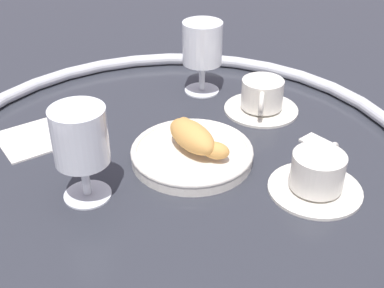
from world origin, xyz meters
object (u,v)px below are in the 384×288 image
coffee_cup_near (262,98)px  juice_glass_left (202,46)px  croissant_large (194,137)px  juice_glass_right (80,141)px  pastry_plate (192,154)px  sugar_packet (317,142)px  coffee_cup_far (317,175)px  folded_napkin (34,138)px

coffee_cup_near → juice_glass_left: 0.15m
croissant_large → juice_glass_right: bearing=-107.9°
pastry_plate → sugar_packet: size_ratio=3.85×
coffee_cup_far → juice_glass_right: bearing=-136.9°
pastry_plate → coffee_cup_far: coffee_cup_far is taller
croissant_large → juice_glass_right: (-0.05, -0.17, 0.05)m
pastry_plate → juice_glass_left: juice_glass_left is taller
coffee_cup_far → pastry_plate: bearing=-162.5°
croissant_large → folded_napkin: 0.28m
coffee_cup_near → juice_glass_right: size_ratio=0.97×
croissant_large → juice_glass_left: size_ratio=0.95×
croissant_large → juice_glass_right: 0.18m
coffee_cup_near → sugar_packet: bearing=-13.9°
pastry_plate → folded_napkin: size_ratio=1.75×
pastry_plate → juice_glass_right: (-0.05, -0.17, 0.08)m
juice_glass_right → sugar_packet: size_ratio=2.80×
croissant_large → sugar_packet: croissant_large is taller
folded_napkin → coffee_cup_near: bearing=55.3°
folded_napkin → croissant_large: bearing=28.4°
coffee_cup_near → sugar_packet: 0.14m
coffee_cup_far → sugar_packet: (-0.06, 0.11, -0.02)m
juice_glass_right → juice_glass_left: bearing=104.2°
coffee_cup_far → sugar_packet: 0.13m
croissant_large → coffee_cup_far: (0.18, 0.06, -0.02)m
juice_glass_right → sugar_packet: 0.39m
coffee_cup_far → coffee_cup_near: bearing=143.1°
pastry_plate → croissant_large: croissant_large is taller
coffee_cup_far → sugar_packet: bearing=118.2°
pastry_plate → coffee_cup_near: size_ratio=1.41×
sugar_packet → juice_glass_right: bearing=-109.4°
pastry_plate → croissant_large: 0.03m
juice_glass_right → folded_napkin: (-0.19, 0.04, -0.09)m
pastry_plate → sugar_packet: 0.21m
juice_glass_left → coffee_cup_far: bearing=-22.7°
folded_napkin → coffee_cup_far: bearing=23.6°
juice_glass_left → juice_glass_right: bearing=-75.8°
coffee_cup_near → sugar_packet: coffee_cup_near is taller
juice_glass_right → folded_napkin: 0.21m
coffee_cup_far → juice_glass_left: bearing=157.3°
coffee_cup_near → coffee_cup_far: 0.25m
croissant_large → coffee_cup_near: size_ratio=0.98×
folded_napkin → sugar_packet: bearing=39.4°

